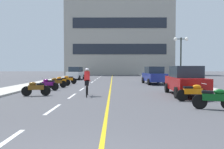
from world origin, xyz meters
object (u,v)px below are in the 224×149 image
motorcycle_2 (193,92)px  cyclist_rider (87,81)px  street_lamp_mid (181,49)px  motorcycle_3 (36,88)px  motorcycle_7 (68,79)px  motorcycle_1 (214,98)px  parked_car_near (185,80)px  motorcycle_4 (48,84)px  parked_car_mid (154,75)px  motorcycle_5 (56,82)px  motorcycle_6 (61,81)px  parked_car_far (76,73)px

motorcycle_2 → cyclist_rider: cyclist_rider is taller
street_lamp_mid → cyclist_rider: (-8.35, -8.44, -2.67)m
motorcycle_3 → motorcycle_7: bearing=90.1°
motorcycle_1 → cyclist_rider: 7.05m
parked_car_near → motorcycle_4: 9.80m
motorcycle_7 → cyclist_rider: size_ratio=0.93×
motorcycle_4 → motorcycle_7: same height
street_lamp_mid → motorcycle_7: bearing=176.1°
parked_car_mid → cyclist_rider: size_ratio=2.43×
motorcycle_2 → motorcycle_7: bearing=128.2°
parked_car_mid → motorcycle_5: (-9.09, -4.18, -0.44)m
motorcycle_7 → motorcycle_3: bearing=-89.9°
motorcycle_2 → motorcycle_6: bearing=135.0°
motorcycle_2 → motorcycle_6: size_ratio=1.02×
motorcycle_2 → motorcycle_5: bearing=141.6°
street_lamp_mid → motorcycle_4: bearing=-155.6°
motorcycle_5 → street_lamp_mid: bearing=16.0°
motorcycle_2 → cyclist_rider: (-5.66, 1.95, 0.41)m
street_lamp_mid → motorcycle_3: size_ratio=2.76×
parked_car_mid → motorcycle_2: size_ratio=2.53×
motorcycle_2 → motorcycle_3: same height
parked_car_mid → motorcycle_1: parked_car_mid is taller
motorcycle_6 → cyclist_rider: (3.33, -7.04, 0.41)m
parked_car_near → motorcycle_1: parked_car_near is taller
motorcycle_4 → motorcycle_7: bearing=88.0°
parked_car_mid → motorcycle_4: 11.06m
motorcycle_4 → motorcycle_5: same height
parked_car_far → motorcycle_1: (9.57, -21.71, -0.44)m
motorcycle_3 → motorcycle_4: same height
street_lamp_mid → parked_car_far: (-12.19, 9.18, -2.64)m
parked_car_mid → motorcycle_5: 10.01m
parked_car_far → motorcycle_6: 10.60m
parked_car_mid → motorcycle_4: size_ratio=2.56×
parked_car_mid → motorcycle_7: (-8.96, -0.07, -0.44)m
parked_car_mid → motorcycle_4: bearing=-146.1°
motorcycle_2 → motorcycle_4: size_ratio=1.01×
parked_car_mid → motorcycle_3: (-8.94, -9.28, -0.44)m
street_lamp_mid → motorcycle_1: street_lamp_mid is taller
motorcycle_1 → motorcycle_6: size_ratio=0.99×
parked_car_near → parked_car_mid: 8.85m
street_lamp_mid → cyclist_rider: size_ratio=2.62×
motorcycle_2 → cyclist_rider: 6.00m
motorcycle_7 → cyclist_rider: bearing=-71.3°
motorcycle_1 → cyclist_rider: cyclist_rider is taller
parked_car_far → motorcycle_6: size_ratio=2.59×
motorcycle_4 → motorcycle_6: 3.91m
motorcycle_3 → motorcycle_5: 5.10m
street_lamp_mid → parked_car_far: bearing=143.0°
motorcycle_5 → cyclist_rider: bearing=-57.5°
motorcycle_1 → motorcycle_3: same height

